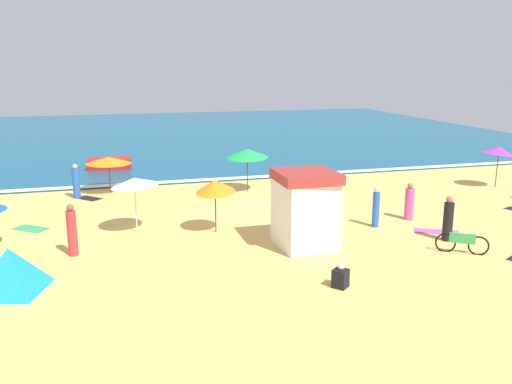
{
  "coord_description": "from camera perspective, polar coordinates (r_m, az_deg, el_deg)",
  "views": [
    {
      "loc": [
        -7.35,
        -23.3,
        6.56
      ],
      "look_at": [
        -0.89,
        -0.18,
        0.8
      ],
      "focal_mm": 37.52,
      "sensor_mm": 36.0,
      "label": 1
    }
  ],
  "objects": [
    {
      "name": "beachgoer_2",
      "position": [
        30.24,
        4.0,
        1.62
      ],
      "size": [
        0.59,
        0.59,
        0.85
      ],
      "color": "green",
      "rests_on": "ground_plane"
    },
    {
      "name": "beach_umbrella_6",
      "position": [
        21.48,
        -12.83,
        1.05
      ],
      "size": [
        2.08,
        2.06,
        2.3
      ],
      "color": "silver",
      "rests_on": "ground_plane"
    },
    {
      "name": "beachgoer_0",
      "position": [
        22.49,
        12.67,
        -1.55
      ],
      "size": [
        0.31,
        0.31,
        1.72
      ],
      "color": "blue",
      "rests_on": "ground_plane"
    },
    {
      "name": "parked_bicycle",
      "position": [
        20.39,
        21.11,
        -5.09
      ],
      "size": [
        1.55,
        1.06,
        0.76
      ],
      "color": "black",
      "rests_on": "ground_plane"
    },
    {
      "name": "wave_breaker_foam",
      "position": [
        31.18,
        -1.63,
        1.54
      ],
      "size": [
        57.0,
        0.7,
        0.01
      ],
      "primitive_type": "cube",
      "color": "white",
      "rests_on": "ocean_water"
    },
    {
      "name": "beach_towel_3",
      "position": [
        22.71,
        18.67,
        -4.02
      ],
      "size": [
        1.83,
        1.39,
        0.01
      ],
      "color": "#D84CA5",
      "rests_on": "ground_plane"
    },
    {
      "name": "beach_umbrella_0",
      "position": [
        28.61,
        -15.45,
        3.29
      ],
      "size": [
        2.42,
        2.41,
        1.93
      ],
      "color": "#4C3823",
      "rests_on": "ground_plane"
    },
    {
      "name": "beachgoer_7",
      "position": [
        23.94,
        16.03,
        -1.11
      ],
      "size": [
        0.44,
        0.44,
        1.61
      ],
      "color": "#D84CA5",
      "rests_on": "ground_plane"
    },
    {
      "name": "lifeguard_cabana",
      "position": [
        19.5,
        5.29,
        -1.79
      ],
      "size": [
        2.12,
        2.12,
        2.83
      ],
      "color": "white",
      "rests_on": "ground_plane"
    },
    {
      "name": "beach_umbrella_5",
      "position": [
        21.05,
        -4.38,
        0.65
      ],
      "size": [
        2.21,
        2.22,
        2.24
      ],
      "color": "#4C3823",
      "rests_on": "ground_plane"
    },
    {
      "name": "beachgoer_1",
      "position": [
        21.53,
        19.8,
        -2.79
      ],
      "size": [
        0.51,
        0.51,
        1.74
      ],
      "color": "black",
      "rests_on": "ground_plane"
    },
    {
      "name": "small_boat_0",
      "position": [
        35.12,
        -15.34,
        2.96
      ],
      "size": [
        2.7,
        1.57,
        0.66
      ],
      "color": "red",
      "rests_on": "ocean_water"
    },
    {
      "name": "beachgoer_6",
      "position": [
        19.75,
        -19.03,
        -3.98
      ],
      "size": [
        0.43,
        0.43,
        1.86
      ],
      "color": "red",
      "rests_on": "ground_plane"
    },
    {
      "name": "beach_umbrella_3",
      "position": [
        31.68,
        24.48,
        4.04
      ],
      "size": [
        1.8,
        1.77,
        2.31
      ],
      "color": "#4C3823",
      "rests_on": "ground_plane"
    },
    {
      "name": "beach_tent",
      "position": [
        17.42,
        -24.77,
        -7.56
      ],
      "size": [
        2.47,
        2.44,
        1.35
      ],
      "color": "#1999D8",
      "rests_on": "ground_plane"
    },
    {
      "name": "beachgoer_4",
      "position": [
        16.46,
        9.0,
        -8.97
      ],
      "size": [
        0.59,
        0.59,
        0.78
      ],
      "color": "black",
      "rests_on": "ground_plane"
    },
    {
      "name": "ground_plane",
      "position": [
        25.3,
        1.83,
        -1.54
      ],
      "size": [
        60.0,
        60.0,
        0.0
      ],
      "primitive_type": "plane",
      "color": "#EDBC60"
    },
    {
      "name": "beach_towel_0",
      "position": [
        28.05,
        -17.37,
        -0.65
      ],
      "size": [
        1.39,
        1.42,
        0.01
      ],
      "color": "black",
      "rests_on": "ground_plane"
    },
    {
      "name": "beachgoer_5",
      "position": [
        28.14,
        -18.63,
        0.98
      ],
      "size": [
        0.41,
        0.41,
        1.73
      ],
      "color": "blue",
      "rests_on": "ground_plane"
    },
    {
      "name": "ocean_water",
      "position": [
        52.23,
        -7.44,
        6.22
      ],
      "size": [
        60.0,
        44.0,
        0.1
      ],
      "primitive_type": "cube",
      "color": "#0F567A",
      "rests_on": "ground_plane"
    },
    {
      "name": "beach_towel_1",
      "position": [
        23.75,
        -22.9,
        -3.63
      ],
      "size": [
        1.59,
        1.48,
        0.01
      ],
      "color": "green",
      "rests_on": "ground_plane"
    },
    {
      "name": "beach_umbrella_1",
      "position": [
        27.8,
        -0.94,
        4.16
      ],
      "size": [
        2.93,
        2.94,
        2.35
      ],
      "color": "#4C3823",
      "rests_on": "ground_plane"
    }
  ]
}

